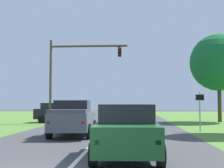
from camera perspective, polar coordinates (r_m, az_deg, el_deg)
The scene contains 7 objects.
ground_plane at distance 18.93m, azimuth -1.84°, elevation -9.13°, with size 120.00×120.00×0.00m, color #424244.
red_suv_near at distance 10.96m, azimuth 2.63°, elevation -8.24°, with size 2.33×4.99×1.85m.
pickup_truck_lead at distance 18.06m, azimuth -7.07°, elevation -6.13°, with size 2.47×5.34×2.02m.
traffic_light at distance 29.21m, azimuth -7.56°, elevation 2.87°, with size 7.24×0.40×7.68m.
keep_moving_sign at distance 21.24m, azimuth 15.69°, elevation -3.92°, with size 0.60×0.09×2.58m.
oak_tree_right at distance 32.41m, azimuth 18.85°, elevation 3.74°, with size 5.60×5.60×8.61m.
crossing_suv_far at distance 30.07m, azimuth -9.83°, elevation -5.09°, with size 4.28×2.16×1.84m.
Camera 1 is at (1.82, -7.74, 1.92)m, focal length 50.26 mm.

